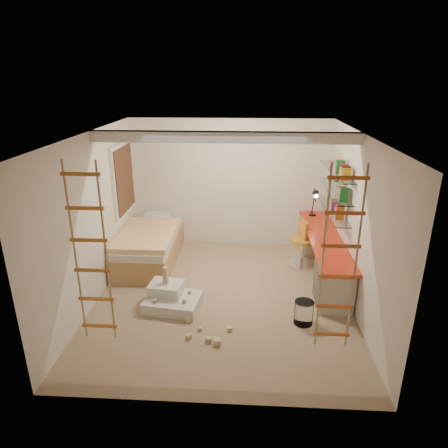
# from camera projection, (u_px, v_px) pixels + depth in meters

# --- Properties ---
(floor) EXTENTS (4.50, 4.50, 0.00)m
(floor) POSITION_uv_depth(u_px,v_px,m) (223.00, 297.00, 6.48)
(floor) COLOR #927D5E
(floor) RESTS_ON ground
(ceiling_beam) EXTENTS (4.00, 0.18, 0.16)m
(ceiling_beam) POSITION_uv_depth(u_px,v_px,m) (224.00, 137.00, 5.88)
(ceiling_beam) COLOR white
(ceiling_beam) RESTS_ON ceiling
(window_frame) EXTENTS (0.06, 1.15, 1.35)m
(window_frame) POSITION_uv_depth(u_px,v_px,m) (123.00, 179.00, 7.45)
(window_frame) COLOR white
(window_frame) RESTS_ON wall_left
(window_blind) EXTENTS (0.02, 1.00, 1.20)m
(window_blind) POSITION_uv_depth(u_px,v_px,m) (125.00, 179.00, 7.45)
(window_blind) COLOR #4C2D1E
(window_blind) RESTS_ON window_frame
(rope_ladder_left) EXTENTS (0.41, 0.04, 2.13)m
(rope_ladder_left) POSITION_uv_depth(u_px,v_px,m) (91.00, 256.00, 4.39)
(rope_ladder_left) COLOR #BE7A20
(rope_ladder_left) RESTS_ON ceiling
(rope_ladder_right) EXTENTS (0.41, 0.04, 2.13)m
(rope_ladder_right) POSITION_uv_depth(u_px,v_px,m) (339.00, 262.00, 4.24)
(rope_ladder_right) COLOR #C44D21
(rope_ladder_right) RESTS_ON ceiling
(waste_bin) EXTENTS (0.28, 0.28, 0.35)m
(waste_bin) POSITION_uv_depth(u_px,v_px,m) (304.00, 312.00, 5.74)
(waste_bin) COLOR white
(waste_bin) RESTS_ON floor
(desk) EXTENTS (0.56, 2.80, 0.75)m
(desk) POSITION_uv_depth(u_px,v_px,m) (323.00, 254.00, 7.05)
(desk) COLOR red
(desk) RESTS_ON floor
(shelves) EXTENTS (0.25, 1.80, 0.71)m
(shelves) POSITION_uv_depth(u_px,v_px,m) (334.00, 191.00, 6.91)
(shelves) COLOR white
(shelves) RESTS_ON wall_right
(bed) EXTENTS (1.02, 2.00, 0.69)m
(bed) POSITION_uv_depth(u_px,v_px,m) (149.00, 246.00, 7.59)
(bed) COLOR #AD7F51
(bed) RESTS_ON floor
(task_lamp) EXTENTS (0.14, 0.36, 0.57)m
(task_lamp) POSITION_uv_depth(u_px,v_px,m) (315.00, 199.00, 7.69)
(task_lamp) COLOR black
(task_lamp) RESTS_ON desk
(swivel_chair) EXTENTS (0.64, 0.64, 0.89)m
(swivel_chair) POSITION_uv_depth(u_px,v_px,m) (302.00, 249.00, 7.44)
(swivel_chair) COLOR #BE8324
(swivel_chair) RESTS_ON floor
(play_platform) EXTENTS (0.90, 0.74, 0.36)m
(play_platform) POSITION_uv_depth(u_px,v_px,m) (171.00, 298.00, 6.16)
(play_platform) COLOR silver
(play_platform) RESTS_ON floor
(toy_blocks) EXTENTS (1.21, 1.06, 0.63)m
(toy_blocks) POSITION_uv_depth(u_px,v_px,m) (192.00, 311.00, 5.76)
(toy_blocks) COLOR #CCB284
(toy_blocks) RESTS_ON floor
(books) EXTENTS (0.14, 0.70, 0.92)m
(books) POSITION_uv_depth(u_px,v_px,m) (335.00, 184.00, 6.87)
(books) COLOR orange
(books) RESTS_ON shelves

